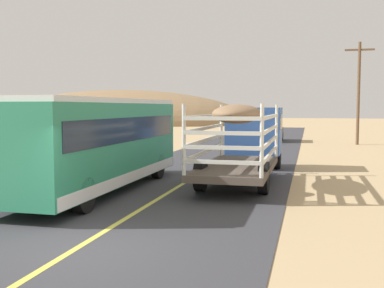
% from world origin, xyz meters
% --- Properties ---
extents(ground_plane, '(240.00, 240.00, 0.00)m').
position_xyz_m(ground_plane, '(0.00, 0.00, 0.00)').
color(ground_plane, tan).
extents(road_surface, '(8.00, 120.00, 0.02)m').
position_xyz_m(road_surface, '(0.00, 0.00, 0.01)').
color(road_surface, '#38383D').
rests_on(road_surface, ground).
extents(road_centre_line, '(0.16, 117.60, 0.00)m').
position_xyz_m(road_centre_line, '(0.00, 0.00, 0.02)').
color(road_centre_line, '#D8CC4C').
rests_on(road_centre_line, road_surface).
extents(livestock_truck, '(2.53, 9.70, 3.02)m').
position_xyz_m(livestock_truck, '(2.09, 11.59, 1.79)').
color(livestock_truck, '#3359A5').
rests_on(livestock_truck, road_surface).
extents(bus, '(2.54, 10.00, 3.21)m').
position_xyz_m(bus, '(-2.46, 6.24, 1.75)').
color(bus, '#2D8C66').
rests_on(bus, road_surface).
extents(car_far, '(1.90, 4.62, 1.93)m').
position_xyz_m(car_far, '(1.44, 31.97, 1.09)').
color(car_far, black).
rests_on(car_far, road_surface).
extents(power_pole_mid, '(2.20, 0.24, 7.96)m').
position_xyz_m(power_pole_mid, '(8.30, 30.03, 4.27)').
color(power_pole_mid, brown).
rests_on(power_pole_mid, ground).
extents(distant_hill, '(48.51, 27.81, 12.01)m').
position_xyz_m(distant_hill, '(-28.81, 70.19, 0.00)').
color(distant_hill, '#8D6E4C').
rests_on(distant_hill, ground).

